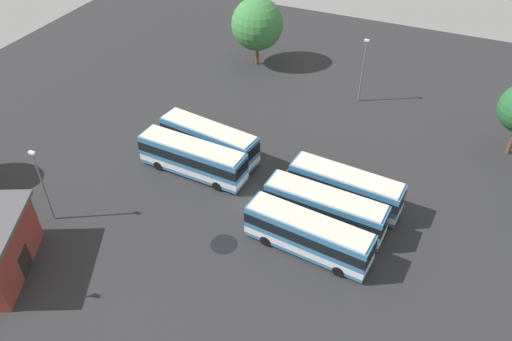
{
  "coord_description": "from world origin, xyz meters",
  "views": [
    {
      "loc": [
        14.43,
        -32.4,
        31.9
      ],
      "look_at": [
        -0.67,
        1.98,
        1.54
      ],
      "focal_mm": 35.52,
      "sensor_mm": 36.0,
      "label": 1
    }
  ],
  "objects_px": {
    "bus_row0_slot1": "(193,158)",
    "bus_row1_slot2": "(345,188)",
    "bus_row1_slot1": "(325,209)",
    "lamp_post_mid_lot": "(42,183)",
    "tree_northeast": "(257,24)",
    "bus_row1_slot0": "(308,235)",
    "bus_row0_slot2": "(209,140)",
    "lamp_post_by_building": "(363,68)"
  },
  "relations": [
    {
      "from": "bus_row1_slot2",
      "to": "lamp_post_by_building",
      "type": "xyz_separation_m",
      "value": [
        -3.43,
        18.4,
        2.5
      ]
    },
    {
      "from": "bus_row0_slot2",
      "to": "bus_row1_slot2",
      "type": "height_order",
      "value": "same"
    },
    {
      "from": "bus_row1_slot1",
      "to": "tree_northeast",
      "type": "bearing_deg",
      "value": 124.41
    },
    {
      "from": "bus_row1_slot2",
      "to": "lamp_post_mid_lot",
      "type": "xyz_separation_m",
      "value": [
        -23.16,
        -12.4,
        2.3
      ]
    },
    {
      "from": "bus_row0_slot2",
      "to": "bus_row1_slot2",
      "type": "bearing_deg",
      "value": -6.27
    },
    {
      "from": "lamp_post_by_building",
      "to": "lamp_post_mid_lot",
      "type": "bearing_deg",
      "value": -122.64
    },
    {
      "from": "bus_row0_slot2",
      "to": "lamp_post_mid_lot",
      "type": "bearing_deg",
      "value": -120.83
    },
    {
      "from": "bus_row1_slot1",
      "to": "lamp_post_mid_lot",
      "type": "bearing_deg",
      "value": -157.98
    },
    {
      "from": "bus_row1_slot0",
      "to": "lamp_post_mid_lot",
      "type": "xyz_separation_m",
      "value": [
        -21.99,
        -5.51,
        2.29
      ]
    },
    {
      "from": "bus_row1_slot2",
      "to": "tree_northeast",
      "type": "bearing_deg",
      "value": 129.63
    },
    {
      "from": "bus_row1_slot2",
      "to": "lamp_post_by_building",
      "type": "distance_m",
      "value": 18.88
    },
    {
      "from": "bus_row1_slot0",
      "to": "bus_row0_slot2",
      "type": "bearing_deg",
      "value": 147.97
    },
    {
      "from": "tree_northeast",
      "to": "bus_row1_slot0",
      "type": "bearing_deg",
      "value": -59.36
    },
    {
      "from": "bus_row0_slot1",
      "to": "lamp_post_by_building",
      "type": "bearing_deg",
      "value": 60.31
    },
    {
      "from": "lamp_post_by_building",
      "to": "tree_northeast",
      "type": "distance_m",
      "value": 15.58
    },
    {
      "from": "bus_row1_slot2",
      "to": "bus_row1_slot1",
      "type": "bearing_deg",
      "value": -104.45
    },
    {
      "from": "bus_row0_slot2",
      "to": "bus_row1_slot1",
      "type": "height_order",
      "value": "same"
    },
    {
      "from": "bus_row1_slot2",
      "to": "bus_row0_slot2",
      "type": "bearing_deg",
      "value": 173.73
    },
    {
      "from": "bus_row0_slot2",
      "to": "lamp_post_mid_lot",
      "type": "xyz_separation_m",
      "value": [
        -8.37,
        -14.03,
        2.29
      ]
    },
    {
      "from": "bus_row1_slot0",
      "to": "bus_row1_slot1",
      "type": "distance_m",
      "value": 3.52
    },
    {
      "from": "bus_row0_slot1",
      "to": "tree_northeast",
      "type": "bearing_deg",
      "value": 98.52
    },
    {
      "from": "bus_row1_slot1",
      "to": "bus_row1_slot2",
      "type": "bearing_deg",
      "value": 75.55
    },
    {
      "from": "bus_row0_slot1",
      "to": "bus_row1_slot2",
      "type": "relative_size",
      "value": 1.07
    },
    {
      "from": "bus_row0_slot2",
      "to": "bus_row1_slot0",
      "type": "distance_m",
      "value": 16.07
    },
    {
      "from": "lamp_post_by_building",
      "to": "bus_row0_slot1",
      "type": "bearing_deg",
      "value": -119.69
    },
    {
      "from": "bus_row1_slot0",
      "to": "tree_northeast",
      "type": "relative_size",
      "value": 1.21
    },
    {
      "from": "bus_row0_slot2",
      "to": "bus_row1_slot0",
      "type": "relative_size",
      "value": 1.01
    },
    {
      "from": "bus_row0_slot2",
      "to": "bus_row1_slot1",
      "type": "relative_size",
      "value": 1.02
    },
    {
      "from": "lamp_post_mid_lot",
      "to": "tree_northeast",
      "type": "relative_size",
      "value": 0.83
    },
    {
      "from": "bus_row0_slot1",
      "to": "lamp_post_by_building",
      "type": "relative_size",
      "value": 1.42
    },
    {
      "from": "bus_row0_slot1",
      "to": "bus_row1_slot0",
      "type": "xyz_separation_m",
      "value": [
        13.7,
        -5.23,
        -0.0
      ]
    },
    {
      "from": "bus_row0_slot1",
      "to": "bus_row1_slot2",
      "type": "bearing_deg",
      "value": 6.4
    },
    {
      "from": "bus_row1_slot1",
      "to": "bus_row0_slot2",
      "type": "bearing_deg",
      "value": 160.19
    },
    {
      "from": "bus_row1_slot0",
      "to": "lamp_post_by_building",
      "type": "bearing_deg",
      "value": 95.11
    },
    {
      "from": "bus_row1_slot1",
      "to": "bus_row1_slot2",
      "type": "distance_m",
      "value": 3.5
    },
    {
      "from": "lamp_post_mid_lot",
      "to": "tree_northeast",
      "type": "xyz_separation_m",
      "value": [
        4.7,
        34.7,
        1.51
      ]
    },
    {
      "from": "bus_row0_slot1",
      "to": "bus_row0_slot2",
      "type": "relative_size",
      "value": 1.02
    },
    {
      "from": "tree_northeast",
      "to": "bus_row1_slot2",
      "type": "bearing_deg",
      "value": -50.37
    },
    {
      "from": "bus_row0_slot2",
      "to": "lamp_post_by_building",
      "type": "height_order",
      "value": "lamp_post_by_building"
    },
    {
      "from": "bus_row0_slot1",
      "to": "tree_northeast",
      "type": "height_order",
      "value": "tree_northeast"
    },
    {
      "from": "bus_row1_slot0",
      "to": "lamp_post_mid_lot",
      "type": "bearing_deg",
      "value": -165.94
    },
    {
      "from": "bus_row0_slot1",
      "to": "bus_row1_slot1",
      "type": "relative_size",
      "value": 1.04
    }
  ]
}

